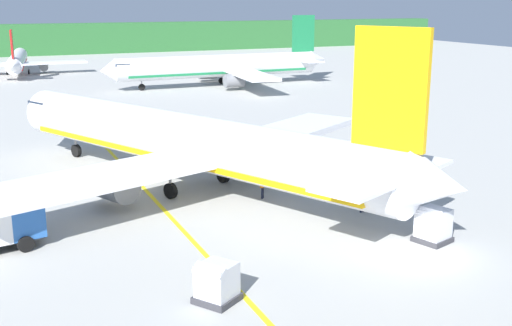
{
  "coord_description": "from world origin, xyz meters",
  "views": [
    {
      "loc": [
        -21.08,
        -25.5,
        13.27
      ],
      "look_at": [
        -5.17,
        10.94,
        3.04
      ],
      "focal_mm": 44.76,
      "sensor_mm": 36.0,
      "label": 1
    }
  ],
  "objects_px": {
    "airliner_mid_apron": "(222,66)",
    "airliner_far_taxiway": "(17,61)",
    "cargo_container_near": "(433,225)",
    "crew_loader_left": "(262,185)",
    "airliner_foreground": "(188,142)",
    "cargo_container_mid": "(217,283)",
    "crew_marshaller": "(362,198)"
  },
  "relations": [
    {
      "from": "airliner_mid_apron",
      "to": "crew_loader_left",
      "type": "bearing_deg",
      "value": -107.93
    },
    {
      "from": "airliner_foreground",
      "to": "cargo_container_near",
      "type": "relative_size",
      "value": 17.8
    },
    {
      "from": "airliner_mid_apron",
      "to": "airliner_far_taxiway",
      "type": "bearing_deg",
      "value": 133.08
    },
    {
      "from": "airliner_far_taxiway",
      "to": "cargo_container_near",
      "type": "bearing_deg",
      "value": -80.89
    },
    {
      "from": "airliner_foreground",
      "to": "crew_loader_left",
      "type": "relative_size",
      "value": 24.17
    },
    {
      "from": "airliner_far_taxiway",
      "to": "cargo_container_mid",
      "type": "relative_size",
      "value": 12.31
    },
    {
      "from": "cargo_container_near",
      "to": "crew_loader_left",
      "type": "xyz_separation_m",
      "value": [
        -5.45,
        11.23,
        -0.02
      ]
    },
    {
      "from": "cargo_container_mid",
      "to": "cargo_container_near",
      "type": "bearing_deg",
      "value": 8.55
    },
    {
      "from": "cargo_container_near",
      "to": "cargo_container_mid",
      "type": "distance_m",
      "value": 13.82
    },
    {
      "from": "cargo_container_mid",
      "to": "crew_marshaller",
      "type": "relative_size",
      "value": 1.49
    },
    {
      "from": "airliner_far_taxiway",
      "to": "cargo_container_mid",
      "type": "distance_m",
      "value": 99.76
    },
    {
      "from": "cargo_container_near",
      "to": "cargo_container_mid",
      "type": "height_order",
      "value": "cargo_container_near"
    },
    {
      "from": "airliner_foreground",
      "to": "crew_marshaller",
      "type": "xyz_separation_m",
      "value": [
        8.5,
        -9.66,
        -2.44
      ]
    },
    {
      "from": "cargo_container_near",
      "to": "crew_marshaller",
      "type": "relative_size",
      "value": 1.36
    },
    {
      "from": "cargo_container_near",
      "to": "airliner_mid_apron",
      "type": "bearing_deg",
      "value": 79.31
    },
    {
      "from": "airliner_foreground",
      "to": "airliner_mid_apron",
      "type": "xyz_separation_m",
      "value": [
        22.0,
        51.67,
        -0.32
      ]
    },
    {
      "from": "airliner_mid_apron",
      "to": "cargo_container_mid",
      "type": "bearing_deg",
      "value": -110.82
    },
    {
      "from": "airliner_mid_apron",
      "to": "airliner_foreground",
      "type": "bearing_deg",
      "value": -113.06
    },
    {
      "from": "airliner_mid_apron",
      "to": "cargo_container_near",
      "type": "bearing_deg",
      "value": -100.69
    },
    {
      "from": "crew_marshaller",
      "to": "airliner_foreground",
      "type": "bearing_deg",
      "value": 131.33
    },
    {
      "from": "airliner_foreground",
      "to": "airliner_mid_apron",
      "type": "relative_size",
      "value": 1.04
    },
    {
      "from": "cargo_container_mid",
      "to": "crew_marshaller",
      "type": "xyz_separation_m",
      "value": [
        12.88,
        8.05,
        0.03
      ]
    },
    {
      "from": "airliner_foreground",
      "to": "crew_marshaller",
      "type": "height_order",
      "value": "airliner_foreground"
    },
    {
      "from": "cargo_container_mid",
      "to": "airliner_far_taxiway",
      "type": "bearing_deg",
      "value": 91.15
    },
    {
      "from": "airliner_mid_apron",
      "to": "cargo_container_near",
      "type": "height_order",
      "value": "airliner_mid_apron"
    },
    {
      "from": "airliner_mid_apron",
      "to": "crew_loader_left",
      "type": "height_order",
      "value": "airliner_mid_apron"
    },
    {
      "from": "airliner_foreground",
      "to": "airliner_far_taxiway",
      "type": "height_order",
      "value": "airliner_foreground"
    },
    {
      "from": "cargo_container_mid",
      "to": "crew_marshaller",
      "type": "height_order",
      "value": "cargo_container_mid"
    },
    {
      "from": "airliner_foreground",
      "to": "crew_loader_left",
      "type": "xyz_separation_m",
      "value": [
        3.84,
        -4.43,
        -2.44
      ]
    },
    {
      "from": "airliner_far_taxiway",
      "to": "cargo_container_near",
      "type": "height_order",
      "value": "airliner_far_taxiway"
    },
    {
      "from": "crew_marshaller",
      "to": "cargo_container_near",
      "type": "bearing_deg",
      "value": -82.48
    },
    {
      "from": "airliner_foreground",
      "to": "crew_loader_left",
      "type": "height_order",
      "value": "airliner_foreground"
    }
  ]
}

